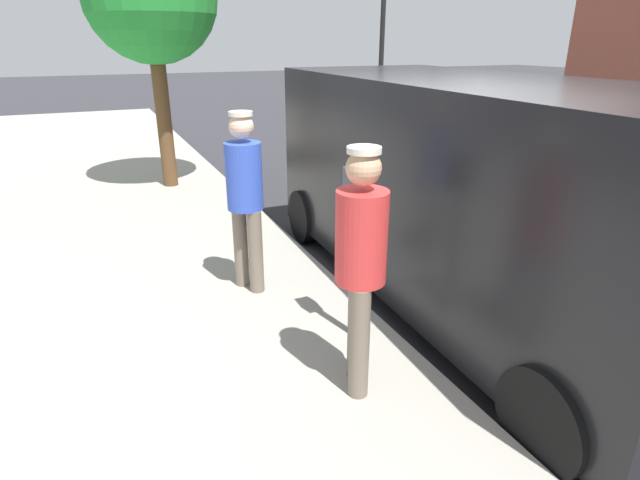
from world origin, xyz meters
TOP-DOWN VIEW (x-y plane):
  - ground_plane at (0.00, 0.00)m, footprint 80.00×80.00m
  - sidewalk_slab at (3.50, 0.00)m, footprint 5.00×32.00m
  - parking_meter_near at (1.35, 0.51)m, footprint 0.14×0.18m
  - pedestrian_in_red at (1.64, 1.13)m, footprint 0.34×0.34m
  - pedestrian_in_blue at (1.89, -0.68)m, footprint 0.34×0.34m
  - parked_van at (-0.15, 0.09)m, footprint 2.27×5.26m
  - traffic_light_corner at (-6.77, -11.40)m, footprint 2.48×0.42m

SIDE VIEW (x-z plane):
  - ground_plane at x=0.00m, z-range 0.00..0.00m
  - sidewalk_slab at x=3.50m, z-range 0.00..0.15m
  - pedestrian_in_red at x=1.64m, z-range 0.28..2.00m
  - pedestrian_in_blue at x=1.89m, z-range 0.28..2.02m
  - parked_van at x=-0.15m, z-range 0.08..2.23m
  - parking_meter_near at x=1.35m, z-range 0.42..1.94m
  - traffic_light_corner at x=-6.77m, z-range 0.92..6.12m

